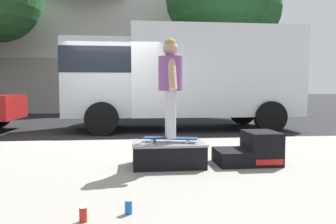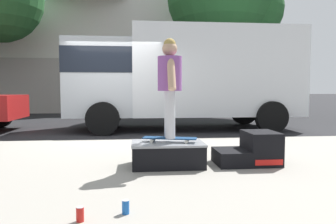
# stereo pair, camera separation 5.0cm
# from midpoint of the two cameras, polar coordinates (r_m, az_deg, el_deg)

# --- Properties ---
(ground_plane) EXTENTS (140.00, 140.00, 0.00)m
(ground_plane) POSITION_cam_midpoint_polar(r_m,az_deg,el_deg) (7.91, -9.99, -5.06)
(ground_plane) COLOR black
(sidewalk_slab) EXTENTS (50.00, 5.00, 0.12)m
(sidewalk_slab) POSITION_cam_midpoint_polar(r_m,az_deg,el_deg) (4.96, -12.22, -9.83)
(sidewalk_slab) COLOR gray
(sidewalk_slab) RESTS_ON ground
(skate_box) EXTENTS (1.04, 0.68, 0.35)m
(skate_box) POSITION_cam_midpoint_polar(r_m,az_deg,el_deg) (4.80, -0.26, -7.18)
(skate_box) COLOR black
(skate_box) RESTS_ON sidewalk_slab
(kicker_ramp) EXTENTS (0.92, 0.62, 0.48)m
(kicker_ramp) POSITION_cam_midpoint_polar(r_m,az_deg,el_deg) (5.09, 14.18, -6.52)
(kicker_ramp) COLOR black
(kicker_ramp) RESTS_ON sidewalk_slab
(skateboard) EXTENTS (0.81, 0.40, 0.07)m
(skateboard) POSITION_cam_midpoint_polar(r_m,az_deg,el_deg) (4.76, 0.12, -4.61)
(skateboard) COLOR navy
(skateboard) RESTS_ON skate_box
(skater_kid) EXTENTS (0.35, 0.73, 1.42)m
(skater_kid) POSITION_cam_midpoint_polar(r_m,az_deg,el_deg) (4.71, 0.12, 5.66)
(skater_kid) COLOR silver
(skater_kid) RESTS_ON skateboard
(soda_can) EXTENTS (0.07, 0.07, 0.13)m
(soda_can) POSITION_cam_midpoint_polar(r_m,az_deg,el_deg) (2.98, -15.07, -16.89)
(soda_can) COLOR red
(soda_can) RESTS_ON sidewalk_slab
(soda_can_b) EXTENTS (0.07, 0.07, 0.13)m
(soda_can_b) POSITION_cam_midpoint_polar(r_m,az_deg,el_deg) (3.08, -7.39, -16.13)
(soda_can_b) COLOR #1959B2
(soda_can_b) RESTS_ON sidewalk_slab
(box_truck) EXTENTS (6.91, 2.63, 3.05)m
(box_truck) POSITION_cam_midpoint_polar(r_m,az_deg,el_deg) (10.12, 2.20, 6.63)
(box_truck) COLOR white
(box_truck) RESTS_ON ground
(house_behind) EXTENTS (9.54, 8.22, 8.40)m
(house_behind) POSITION_cam_midpoint_polar(r_m,az_deg,el_deg) (21.59, -12.97, 11.92)
(house_behind) COLOR silver
(house_behind) RESTS_ON ground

